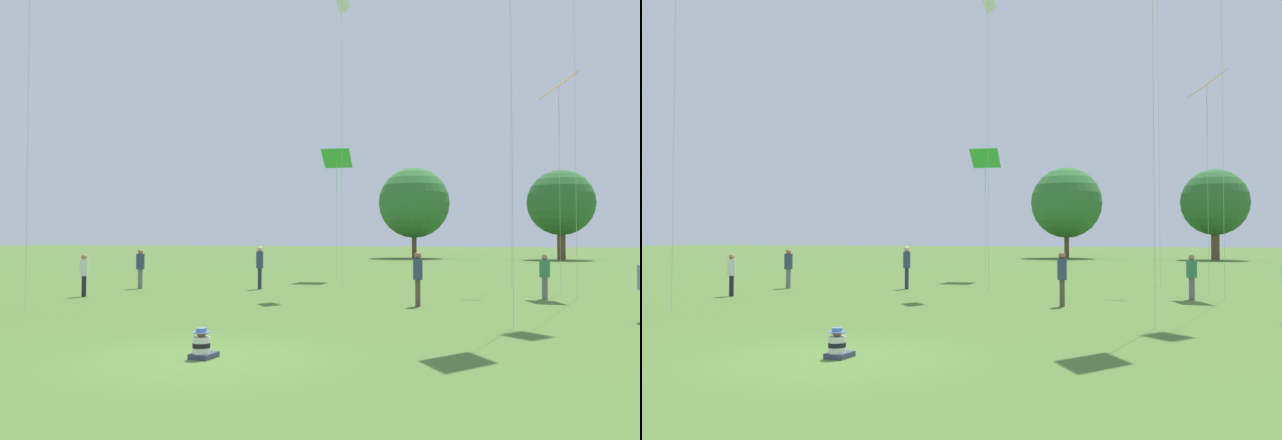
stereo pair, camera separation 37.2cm
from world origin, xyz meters
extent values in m
plane|color=#4C702D|center=(0.00, 0.00, 0.00)|extent=(300.00, 300.00, 0.00)
cube|color=#383D56|center=(0.01, 0.09, 0.05)|extent=(0.39, 0.48, 0.10)
cylinder|color=silver|center=(0.01, 0.01, 0.25)|extent=(0.31, 0.31, 0.30)
cylinder|color=black|center=(0.01, 0.01, 0.25)|extent=(0.32, 0.32, 0.08)
sphere|color=brown|center=(0.01, 0.01, 0.48)|extent=(0.19, 0.19, 0.19)
cylinder|color=#4C70B7|center=(0.01, 0.01, 0.48)|extent=(0.32, 0.32, 0.01)
cylinder|color=#4C70B7|center=(0.01, 0.01, 0.52)|extent=(0.19, 0.19, 0.08)
cylinder|color=brown|center=(1.91, 10.05, 0.43)|extent=(0.24, 0.24, 0.86)
cylinder|color=#334260|center=(1.91, 10.05, 1.20)|extent=(0.43, 0.43, 0.68)
sphere|color=brown|center=(1.91, 10.05, 1.64)|extent=(0.23, 0.23, 0.23)
cylinder|color=slate|center=(5.71, 14.06, 0.39)|extent=(0.26, 0.26, 0.79)
cylinder|color=#387A51|center=(5.71, 14.06, 1.10)|extent=(0.48, 0.48, 0.62)
sphere|color=#A37556|center=(5.71, 14.06, 1.50)|extent=(0.21, 0.21, 0.21)
cylinder|color=slate|center=(-10.83, 12.76, 0.42)|extent=(0.22, 0.22, 0.85)
cylinder|color=#334260|center=(-10.83, 12.76, 1.18)|extent=(0.41, 0.41, 0.67)
sphere|color=#A37556|center=(-10.83, 12.76, 1.61)|extent=(0.23, 0.23, 0.23)
cylinder|color=#282D42|center=(-5.83, 14.31, 0.45)|extent=(0.18, 0.18, 0.90)
cylinder|color=#334260|center=(-5.83, 14.31, 1.26)|extent=(0.33, 0.33, 0.72)
sphere|color=#DBAD89|center=(-5.83, 14.31, 1.72)|extent=(0.24, 0.24, 0.24)
cylinder|color=black|center=(-10.48, 8.89, 0.39)|extent=(0.23, 0.23, 0.78)
cylinder|color=silver|center=(-10.48, 8.89, 1.09)|extent=(0.42, 0.42, 0.62)
sphere|color=#A37556|center=(-10.48, 8.89, 1.49)|extent=(0.21, 0.21, 0.21)
cylinder|color=white|center=(-2.07, 14.24, 11.01)|extent=(0.02, 0.02, 1.40)
cylinder|color=#BCB7A8|center=(-2.07, 14.24, 6.03)|extent=(0.01, 0.01, 12.05)
cube|color=green|center=(-4.67, 21.12, 6.42)|extent=(1.67, 1.45, 0.88)
cylinder|color=green|center=(-4.67, 21.12, 5.24)|extent=(0.02, 0.02, 1.30)
cylinder|color=#BCB7A8|center=(-4.67, 21.12, 3.21)|extent=(0.01, 0.01, 6.41)
cylinder|color=#BCB7A8|center=(4.23, 19.61, 7.74)|extent=(0.01, 0.01, 15.47)
cylinder|color=#BCB7A8|center=(-8.72, 4.43, 8.97)|extent=(0.01, 0.01, 17.93)
cylinder|color=#BCB7A8|center=(6.81, 14.57, 10.83)|extent=(0.01, 0.01, 21.65)
cube|color=orange|center=(6.28, 16.39, 8.26)|extent=(1.51, 1.67, 0.83)
cylinder|color=orange|center=(6.28, 16.39, 6.99)|extent=(0.02, 0.02, 1.58)
cylinder|color=#BCB7A8|center=(6.28, 16.39, 4.13)|extent=(0.01, 0.01, 8.26)
cylinder|color=#BCB7A8|center=(5.10, 6.12, 5.33)|extent=(0.01, 0.01, 10.65)
cylinder|color=brown|center=(-8.33, 57.75, 1.98)|extent=(0.51, 0.51, 3.96)
sphere|color=#337033|center=(-8.33, 57.75, 6.08)|extent=(7.72, 7.72, 7.72)
cylinder|color=brown|center=(6.74, 58.05, 2.00)|extent=(0.81, 0.81, 4.00)
sphere|color=#2D662D|center=(6.74, 58.05, 5.83)|extent=(6.67, 6.67, 6.67)
camera|label=1|loc=(6.04, -9.90, 2.20)|focal=35.00mm
camera|label=2|loc=(6.39, -9.76, 2.20)|focal=35.00mm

